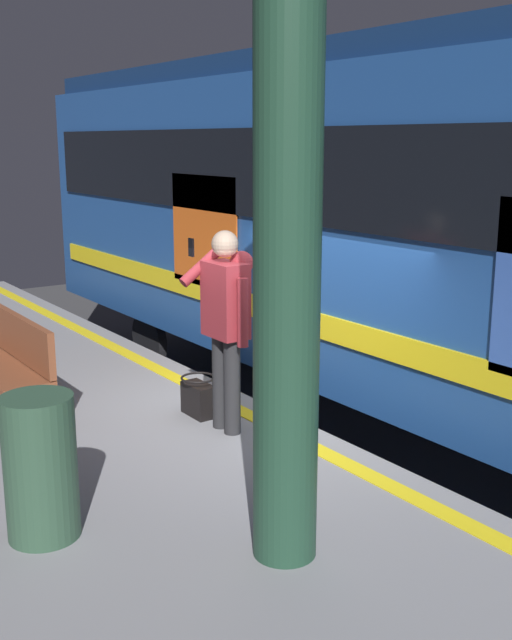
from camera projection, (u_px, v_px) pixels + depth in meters
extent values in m
plane|color=#3D3D3F|center=(278.00, 505.00, 7.23)|extent=(24.03, 24.03, 0.00)
cube|color=gray|center=(67.00, 520.00, 5.97)|extent=(16.02, 4.11, 0.95)
cube|color=yellow|center=(251.00, 416.00, 6.84)|extent=(15.70, 0.16, 0.01)
cube|color=slate|center=(375.00, 466.00, 7.92)|extent=(20.83, 0.08, 0.16)
cube|color=slate|center=(466.00, 435.00, 8.72)|extent=(20.83, 0.08, 0.16)
cube|color=#1E478C|center=(447.00, 229.00, 7.63)|extent=(13.51, 2.77, 3.08)
cube|color=navy|center=(457.00, 54.00, 7.25)|extent=(13.24, 2.55, 0.24)
cube|color=black|center=(343.00, 178.00, 6.72)|extent=(12.83, 0.03, 0.90)
cube|color=yellow|center=(339.00, 332.00, 7.04)|extent=(12.83, 0.03, 0.24)
cube|color=#D85919|center=(203.00, 232.00, 8.76)|extent=(1.37, 0.02, 1.28)
cylinder|color=black|center=(149.00, 340.00, 10.94)|extent=(0.84, 0.12, 0.84)
cylinder|color=black|center=(274.00, 319.00, 12.18)|extent=(0.84, 0.12, 0.84)
cylinder|color=#262628|center=(232.00, 386.00, 6.36)|extent=(0.14, 0.14, 0.82)
cylinder|color=#262628|center=(220.00, 381.00, 6.51)|extent=(0.14, 0.14, 0.82)
cube|color=maroon|center=(225.00, 300.00, 6.27)|extent=(0.40, 0.24, 0.62)
sphere|color=maroon|center=(241.00, 263.00, 6.29)|extent=(0.20, 0.20, 0.20)
sphere|color=beige|center=(225.00, 244.00, 6.16)|extent=(0.22, 0.22, 0.22)
cylinder|color=maroon|center=(243.00, 313.00, 6.09)|extent=(0.09, 0.09, 0.56)
cylinder|color=maroon|center=(202.00, 266.00, 6.35)|extent=(0.09, 0.42, 0.33)
cube|color=black|center=(191.00, 247.00, 6.26)|extent=(0.07, 0.02, 0.15)
cube|color=black|center=(199.00, 400.00, 6.84)|extent=(0.35, 0.17, 0.29)
torus|color=black|center=(198.00, 378.00, 6.80)|extent=(0.31, 0.31, 0.02)
cylinder|color=#1E3F2D|center=(288.00, 200.00, 4.11)|extent=(0.38, 0.38, 4.19)
cube|color=brown|center=(18.00, 337.00, 6.83)|extent=(1.65, 0.06, 0.40)
cube|color=#333338|center=(26.00, 412.00, 6.30)|extent=(0.06, 0.40, 0.45)
cylinder|color=#2D4C38|center=(41.00, 467.00, 4.68)|extent=(0.45, 0.45, 0.91)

